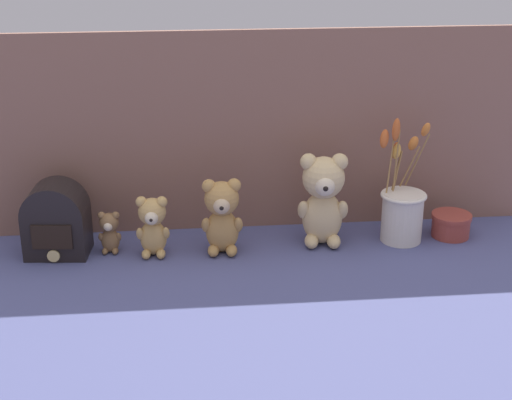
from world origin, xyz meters
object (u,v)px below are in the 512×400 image
teddy_bear_medium (222,215)px  flower_vase (402,210)px  vintage_radio (56,221)px  decorative_tin_tall (451,225)px  teddy_bear_large (323,198)px  teddy_bear_tiny (110,231)px  teddy_bear_small (153,225)px

teddy_bear_medium → flower_vase: 0.50m
teddy_bear_medium → flower_vase: flower_vase is taller
vintage_radio → decorative_tin_tall: vintage_radio is taller
teddy_bear_large → decorative_tin_tall: teddy_bear_large is taller
teddy_bear_medium → decorative_tin_tall: (0.65, 0.04, -0.07)m
teddy_bear_tiny → flower_vase: size_ratio=0.34×
teddy_bear_tiny → decorative_tin_tall: 0.95m
teddy_bear_small → decorative_tin_tall: teddy_bear_small is taller
teddy_bear_small → vintage_radio: size_ratio=0.82×
teddy_bear_small → teddy_bear_tiny: bearing=164.6°
flower_vase → teddy_bear_tiny: bearing=-180.0°
teddy_bear_medium → decorative_tin_tall: bearing=3.6°
teddy_bear_large → teddy_bear_medium: bearing=-173.8°
teddy_bear_medium → teddy_bear_tiny: bearing=174.3°
teddy_bear_medium → decorative_tin_tall: teddy_bear_medium is taller
decorative_tin_tall → teddy_bear_large: bearing=-178.3°
vintage_radio → teddy_bear_small: bearing=-8.0°
teddy_bear_small → teddy_bear_tiny: size_ratio=1.43×
teddy_bear_medium → teddy_bear_small: teddy_bear_medium is taller
teddy_bear_medium → flower_vase: bearing=3.5°
flower_vase → decorative_tin_tall: size_ratio=3.09×
teddy_bear_tiny → flower_vase: 0.80m
flower_vase → vintage_radio: bearing=179.8°
teddy_bear_large → teddy_bear_medium: (-0.28, -0.03, -0.03)m
teddy_bear_large → teddy_bear_small: teddy_bear_large is taller
vintage_radio → teddy_bear_large: bearing=-0.3°
flower_vase → vintage_radio: flower_vase is taller
teddy_bear_small → vintage_radio: (-0.25, 0.04, 0.01)m
teddy_bear_tiny → flower_vase: bearing=0.0°
teddy_bear_large → vintage_radio: 0.72m
teddy_bear_medium → vintage_radio: size_ratio=1.03×
teddy_bear_tiny → vintage_radio: size_ratio=0.57×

